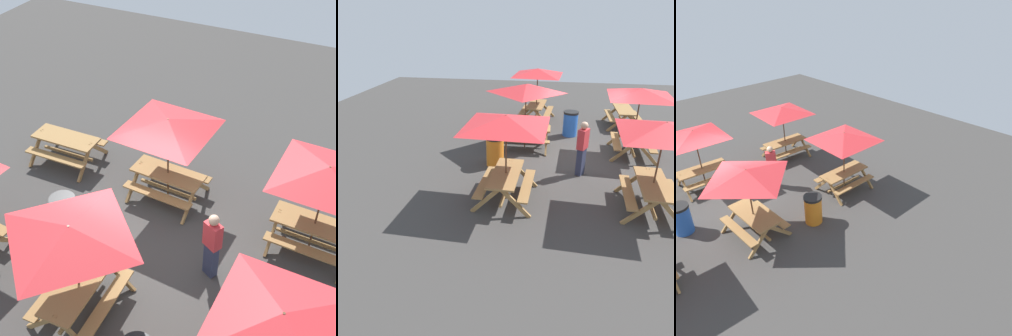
# 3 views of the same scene
# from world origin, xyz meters

# --- Properties ---
(ground_plane) EXTENTS (25.58, 25.58, 0.00)m
(ground_plane) POSITION_xyz_m (0.00, 0.00, 0.00)
(ground_plane) COLOR #3D3A38
(ground_plane) RESTS_ON ground
(picnic_table_0) EXTENTS (2.83, 2.83, 2.34)m
(picnic_table_0) POSITION_xyz_m (-3.38, 2.09, 1.99)
(picnic_table_0) COLOR olive
(picnic_table_0) RESTS_ON ground
(picnic_table_1) EXTENTS (2.82, 2.82, 2.34)m
(picnic_table_1) POSITION_xyz_m (0.24, -1.75, 1.99)
(picnic_table_1) COLOR olive
(picnic_table_1) RESTS_ON ground
(picnic_table_2) EXTENTS (2.05, 2.05, 2.34)m
(picnic_table_2) POSITION_xyz_m (0.32, 1.98, 1.99)
(picnic_table_2) COLOR olive
(picnic_table_2) RESTS_ON ground
(picnic_table_3) EXTENTS (2.82, 2.82, 2.34)m
(picnic_table_3) POSITION_xyz_m (3.62, 1.81, 1.99)
(picnic_table_3) COLOR olive
(picnic_table_3) RESTS_ON ground
(picnic_table_4) EXTENTS (1.82, 1.56, 0.81)m
(picnic_table_4) POSITION_xyz_m (3.39, -1.93, 0.56)
(picnic_table_4) COLOR olive
(picnic_table_4) RESTS_ON ground
(picnic_table_5) EXTENTS (2.83, 2.83, 2.34)m
(picnic_table_5) POSITION_xyz_m (-3.36, -1.54, 1.99)
(picnic_table_5) COLOR olive
(picnic_table_5) RESTS_ON ground
(trash_bin_blue) EXTENTS (0.59, 0.59, 0.98)m
(trash_bin_blue) POSITION_xyz_m (1.85, 0.33, 0.49)
(trash_bin_blue) COLOR blue
(trash_bin_blue) RESTS_ON ground
(trash_bin_orange) EXTENTS (0.59, 0.59, 0.98)m
(trash_bin_orange) POSITION_xyz_m (-1.34, 2.76, 0.49)
(trash_bin_orange) COLOR orange
(trash_bin_orange) RESTS_ON ground
(person_standing) EXTENTS (0.42, 0.36, 1.67)m
(person_standing) POSITION_xyz_m (-1.61, 0.08, 0.89)
(person_standing) COLOR #2D334C
(person_standing) RESTS_ON ground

